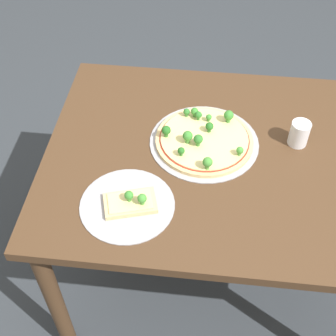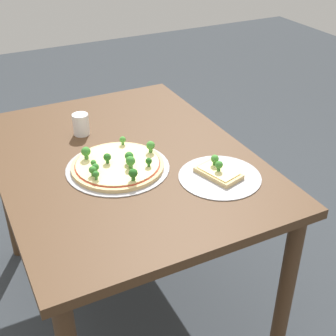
{
  "view_description": "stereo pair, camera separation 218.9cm",
  "coord_description": "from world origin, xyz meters",
  "px_view_note": "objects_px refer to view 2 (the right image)",
  "views": [
    {
      "loc": [
        -0.07,
        -1.12,
        1.92
      ],
      "look_at": [
        -0.18,
        -0.1,
        0.79
      ],
      "focal_mm": 50.0,
      "sensor_mm": 36.0,
      "label": 1
    },
    {
      "loc": [
        -1.47,
        0.54,
        1.67
      ],
      "look_at": [
        -0.18,
        -0.1,
        0.79
      ],
      "focal_mm": 50.0,
      "sensor_mm": 36.0,
      "label": 2
    }
  ],
  "objects_px": {
    "dining_table": "(124,177)",
    "drinking_cup": "(81,124)",
    "pizza_tray_slice": "(219,174)",
    "pizza_tray_whole": "(118,165)"
  },
  "relations": [
    {
      "from": "dining_table",
      "to": "pizza_tray_slice",
      "type": "bearing_deg",
      "value": -138.47
    },
    {
      "from": "pizza_tray_whole",
      "to": "drinking_cup",
      "type": "height_order",
      "value": "drinking_cup"
    },
    {
      "from": "pizza_tray_slice",
      "to": "drinking_cup",
      "type": "height_order",
      "value": "drinking_cup"
    },
    {
      "from": "pizza_tray_slice",
      "to": "drinking_cup",
      "type": "distance_m",
      "value": 0.64
    },
    {
      "from": "dining_table",
      "to": "pizza_tray_slice",
      "type": "xyz_separation_m",
      "value": [
        -0.29,
        -0.25,
        0.11
      ]
    },
    {
      "from": "dining_table",
      "to": "drinking_cup",
      "type": "distance_m",
      "value": 0.3
    },
    {
      "from": "pizza_tray_slice",
      "to": "dining_table",
      "type": "bearing_deg",
      "value": 41.53
    },
    {
      "from": "pizza_tray_whole",
      "to": "drinking_cup",
      "type": "distance_m",
      "value": 0.33
    },
    {
      "from": "drinking_cup",
      "to": "dining_table",
      "type": "bearing_deg",
      "value": -161.28
    },
    {
      "from": "dining_table",
      "to": "pizza_tray_whole",
      "type": "relative_size",
      "value": 3.22
    }
  ]
}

